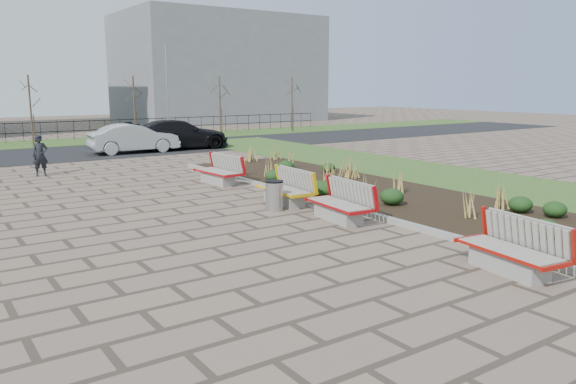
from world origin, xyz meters
TOP-DOWN VIEW (x-y plane):
  - ground at (0.00, 0.00)m, footprint 120.00×120.00m
  - planting_bed at (6.25, 5.00)m, footprint 4.50×18.00m
  - planting_curb at (3.92, 5.00)m, footprint 0.16×18.00m
  - grass_verge_near at (11.00, 5.00)m, footprint 5.00×38.00m
  - grass_verge_far at (0.00, 28.00)m, footprint 80.00×5.00m
  - road at (0.00, 22.00)m, footprint 80.00×7.00m
  - bench_a at (3.00, -2.12)m, footprint 1.17×2.20m
  - bench_b at (3.00, 2.89)m, footprint 1.08×2.17m
  - bench_c at (3.00, 5.40)m, footprint 1.01×2.14m
  - bench_d at (3.00, 9.62)m, footprint 1.08×2.17m
  - litter_bin at (2.28, 4.81)m, footprint 0.50×0.50m
  - pedestrian at (-1.81, 15.13)m, footprint 0.58×0.38m
  - car_silver at (3.73, 20.33)m, footprint 4.58×1.80m
  - car_black at (6.37, 20.62)m, footprint 5.64×2.74m
  - tree_c at (0.00, 26.50)m, footprint 1.40×1.40m
  - tree_d at (6.00, 26.50)m, footprint 1.40×1.40m
  - tree_e at (12.00, 26.50)m, footprint 1.40×1.40m
  - tree_f at (18.00, 26.50)m, footprint 1.40×1.40m
  - lamp_east at (8.00, 26.00)m, footprint 0.24×0.60m
  - railing_fence at (0.00, 29.50)m, footprint 44.00×0.10m
  - building_grey at (20.00, 42.00)m, footprint 18.00×12.00m

SIDE VIEW (x-z plane):
  - ground at x=0.00m, z-range 0.00..0.00m
  - road at x=0.00m, z-range 0.00..0.02m
  - grass_verge_near at x=11.00m, z-range 0.00..0.04m
  - grass_verge_far at x=0.00m, z-range 0.00..0.04m
  - planting_bed at x=6.25m, z-range 0.00..0.10m
  - planting_curb at x=3.92m, z-range 0.00..0.15m
  - litter_bin at x=2.28m, z-range 0.00..0.83m
  - bench_a at x=3.00m, z-range 0.00..1.00m
  - bench_b at x=3.00m, z-range 0.00..1.00m
  - bench_c at x=3.00m, z-range 0.00..1.00m
  - bench_d at x=3.00m, z-range 0.00..1.00m
  - railing_fence at x=0.00m, z-range 0.04..1.24m
  - car_silver at x=3.73m, z-range 0.02..1.50m
  - pedestrian at x=-1.81m, z-range 0.00..1.58m
  - car_black at x=6.37m, z-range 0.02..1.60m
  - tree_c at x=0.00m, z-range 0.04..4.04m
  - tree_d at x=6.00m, z-range 0.04..4.04m
  - tree_e at x=12.00m, z-range 0.04..4.04m
  - tree_f at x=18.00m, z-range 0.04..4.04m
  - lamp_east at x=8.00m, z-range 0.04..6.04m
  - building_grey at x=20.00m, z-range 0.00..10.00m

